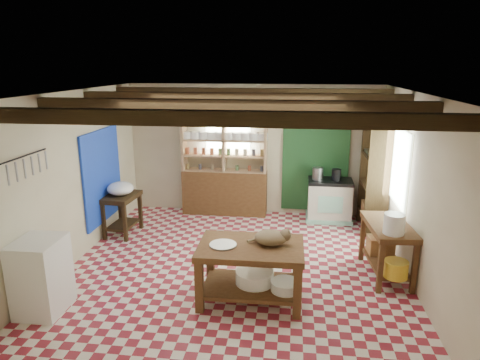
# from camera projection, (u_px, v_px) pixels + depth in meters

# --- Properties ---
(floor) EXTENTS (5.00, 5.00, 0.02)m
(floor) POSITION_uv_depth(u_px,v_px,m) (237.00, 266.00, 6.55)
(floor) COLOR maroon
(floor) RESTS_ON ground
(ceiling) EXTENTS (5.00, 5.00, 0.02)m
(ceiling) POSITION_uv_depth(u_px,v_px,m) (236.00, 92.00, 5.86)
(ceiling) COLOR #434348
(ceiling) RESTS_ON wall_back
(wall_back) EXTENTS (5.00, 0.04, 2.60)m
(wall_back) POSITION_uv_depth(u_px,v_px,m) (253.00, 150.00, 8.60)
(wall_back) COLOR beige
(wall_back) RESTS_ON floor
(wall_front) EXTENTS (5.00, 0.04, 2.60)m
(wall_front) POSITION_uv_depth(u_px,v_px,m) (200.00, 259.00, 3.81)
(wall_front) COLOR beige
(wall_front) RESTS_ON floor
(wall_left) EXTENTS (0.04, 5.00, 2.60)m
(wall_left) POSITION_uv_depth(u_px,v_px,m) (74.00, 178.00, 6.50)
(wall_left) COLOR beige
(wall_left) RESTS_ON floor
(wall_right) EXTENTS (0.04, 5.00, 2.60)m
(wall_right) POSITION_uv_depth(u_px,v_px,m) (416.00, 190.00, 5.91)
(wall_right) COLOR beige
(wall_right) RESTS_ON floor
(ceiling_beams) EXTENTS (5.00, 3.80, 0.15)m
(ceiling_beams) POSITION_uv_depth(u_px,v_px,m) (236.00, 101.00, 5.89)
(ceiling_beams) COLOR #362513
(ceiling_beams) RESTS_ON ceiling
(blue_wall_patch) EXTENTS (0.04, 1.40, 1.60)m
(blue_wall_patch) POSITION_uv_depth(u_px,v_px,m) (102.00, 176.00, 7.41)
(blue_wall_patch) COLOR blue
(blue_wall_patch) RESTS_ON wall_left
(green_wall_patch) EXTENTS (1.30, 0.04, 2.30)m
(green_wall_patch) POSITION_uv_depth(u_px,v_px,m) (316.00, 154.00, 8.43)
(green_wall_patch) COLOR #1C4721
(green_wall_patch) RESTS_ON wall_back
(window_back) EXTENTS (0.90, 0.02, 0.80)m
(window_back) POSITION_uv_depth(u_px,v_px,m) (228.00, 130.00, 8.53)
(window_back) COLOR #B6C8B1
(window_back) RESTS_ON wall_back
(window_right) EXTENTS (0.02, 1.30, 1.20)m
(window_right) POSITION_uv_depth(u_px,v_px,m) (398.00, 166.00, 6.84)
(window_right) COLOR #B6C8B1
(window_right) RESTS_ON wall_right
(utensil_rail) EXTENTS (0.06, 0.90, 0.28)m
(utensil_rail) POSITION_uv_depth(u_px,v_px,m) (26.00, 166.00, 5.22)
(utensil_rail) COLOR black
(utensil_rail) RESTS_ON wall_left
(pot_rack) EXTENTS (0.86, 0.12, 0.36)m
(pot_rack) POSITION_uv_depth(u_px,v_px,m) (319.00, 109.00, 7.78)
(pot_rack) COLOR black
(pot_rack) RESTS_ON ceiling
(shelving_unit) EXTENTS (1.70, 0.34, 2.20)m
(shelving_unit) POSITION_uv_depth(u_px,v_px,m) (224.00, 161.00, 8.53)
(shelving_unit) COLOR tan
(shelving_unit) RESTS_ON floor
(tall_rack) EXTENTS (0.40, 0.86, 2.00)m
(tall_rack) POSITION_uv_depth(u_px,v_px,m) (374.00, 177.00, 7.73)
(tall_rack) COLOR #362513
(tall_rack) RESTS_ON floor
(work_table) EXTENTS (1.34, 0.90, 0.76)m
(work_table) POSITION_uv_depth(u_px,v_px,m) (251.00, 272.00, 5.52)
(work_table) COLOR brown
(work_table) RESTS_ON floor
(stove) EXTENTS (0.85, 0.58, 0.82)m
(stove) POSITION_uv_depth(u_px,v_px,m) (329.00, 200.00, 8.31)
(stove) COLOR beige
(stove) RESTS_ON floor
(prep_table) EXTENTS (0.56, 0.77, 0.74)m
(prep_table) POSITION_uv_depth(u_px,v_px,m) (122.00, 214.00, 7.66)
(prep_table) COLOR #362513
(prep_table) RESTS_ON floor
(white_cabinet) EXTENTS (0.53, 0.63, 0.94)m
(white_cabinet) POSITION_uv_depth(u_px,v_px,m) (41.00, 276.00, 5.24)
(white_cabinet) COLOR white
(white_cabinet) RESTS_ON floor
(right_counter) EXTENTS (0.65, 1.15, 0.80)m
(right_counter) POSITION_uv_depth(u_px,v_px,m) (387.00, 250.00, 6.14)
(right_counter) COLOR brown
(right_counter) RESTS_ON floor
(cat) EXTENTS (0.47, 0.39, 0.19)m
(cat) POSITION_uv_depth(u_px,v_px,m) (271.00, 238.00, 5.42)
(cat) COLOR #987D58
(cat) RESTS_ON work_table
(steel_tray) EXTENTS (0.35, 0.35, 0.02)m
(steel_tray) POSITION_uv_depth(u_px,v_px,m) (223.00, 245.00, 5.41)
(steel_tray) COLOR #95949B
(steel_tray) RESTS_ON work_table
(basin_large) EXTENTS (0.51, 0.51, 0.17)m
(basin_large) POSITION_uv_depth(u_px,v_px,m) (255.00, 277.00, 5.59)
(basin_large) COLOR white
(basin_large) RESTS_ON work_table
(basin_small) EXTENTS (0.37, 0.37, 0.13)m
(basin_small) POSITION_uv_depth(u_px,v_px,m) (285.00, 286.00, 5.41)
(basin_small) COLOR white
(basin_small) RESTS_ON work_table
(kettle_left) EXTENTS (0.21, 0.21, 0.24)m
(kettle_left) POSITION_uv_depth(u_px,v_px,m) (318.00, 174.00, 8.21)
(kettle_left) COLOR #95949B
(kettle_left) RESTS_ON stove
(kettle_right) EXTENTS (0.18, 0.18, 0.22)m
(kettle_right) POSITION_uv_depth(u_px,v_px,m) (336.00, 175.00, 8.16)
(kettle_right) COLOR black
(kettle_right) RESTS_ON stove
(enamel_bowl) EXTENTS (0.50, 0.50, 0.23)m
(enamel_bowl) POSITION_uv_depth(u_px,v_px,m) (120.00, 188.00, 7.53)
(enamel_bowl) COLOR white
(enamel_bowl) RESTS_ON prep_table
(white_bucket) EXTENTS (0.30, 0.30, 0.28)m
(white_bucket) POSITION_uv_depth(u_px,v_px,m) (394.00, 224.00, 5.66)
(white_bucket) COLOR white
(white_bucket) RESTS_ON right_counter
(wicker_basket) EXTENTS (0.39, 0.32, 0.26)m
(wicker_basket) POSITION_uv_depth(u_px,v_px,m) (380.00, 245.00, 6.44)
(wicker_basket) COLOR #AB7745
(wicker_basket) RESTS_ON right_counter
(yellow_tub) EXTENTS (0.34, 0.34, 0.23)m
(yellow_tub) POSITION_uv_depth(u_px,v_px,m) (396.00, 269.00, 5.72)
(yellow_tub) COLOR gold
(yellow_tub) RESTS_ON right_counter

